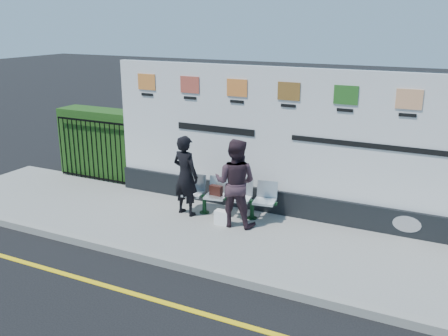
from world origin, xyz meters
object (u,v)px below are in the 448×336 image
Objects in this scene: woman_right at (235,183)px; billboard at (288,153)px; woman_left at (186,176)px; bench at (228,206)px.

billboard is at bearing -130.64° from woman_right.
woman_left is (-1.84, -0.94, -0.47)m from billboard.
bench is 0.81m from woman_right.
woman_left is at bearing -169.21° from bench.
woman_left is at bearing -9.03° from woman_right.
billboard is 4.62× the size of woman_right.
woman_left is 1.15m from woman_right.
woman_right reaches higher than woman_left.
woman_right is (0.33, -0.35, 0.66)m from bench.
billboard is at bearing 23.65° from bench.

